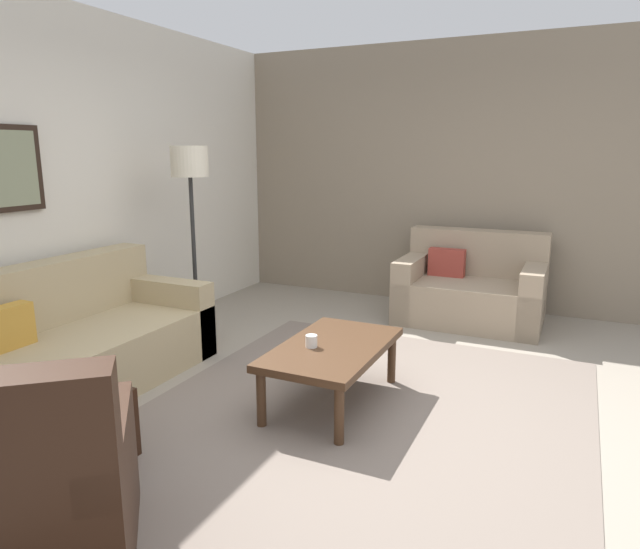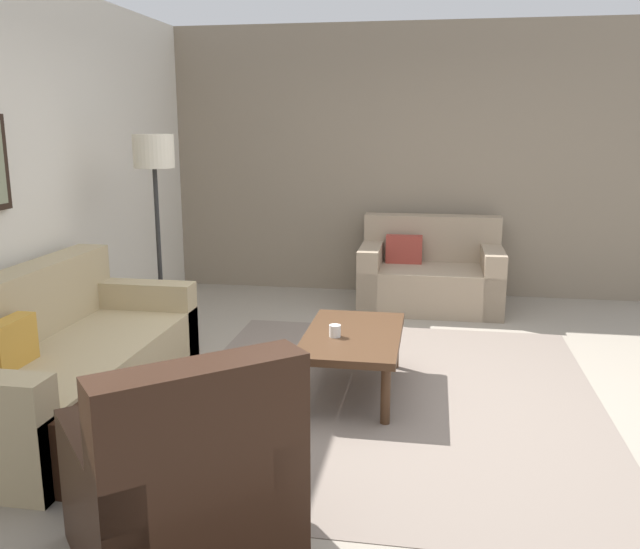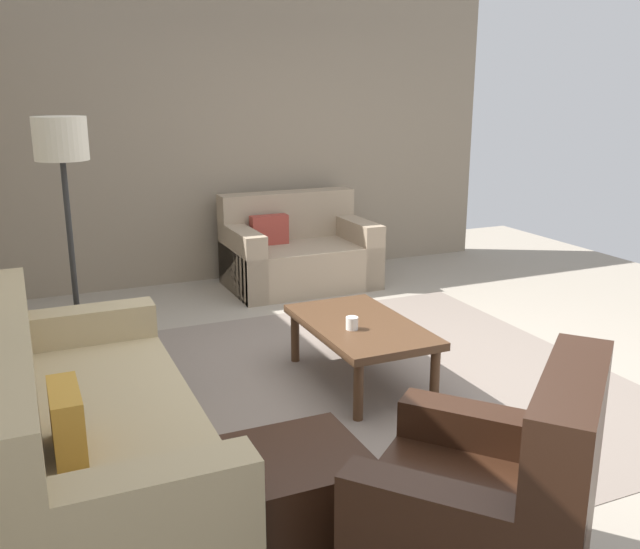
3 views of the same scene
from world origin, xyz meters
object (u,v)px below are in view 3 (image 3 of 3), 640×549
coffee_table (360,330)px  cup (352,323)px  armchair_leather (495,524)px  ottoman (298,494)px  lamp_standing (63,167)px  couch_loveseat (296,254)px  couch_main (72,439)px

coffee_table → cup: cup is taller
armchair_leather → ottoman: bearing=40.5°
cup → lamp_standing: bearing=62.0°
couch_loveseat → lamp_standing: lamp_standing is taller
cup → lamp_standing: 2.01m
armchair_leather → lamp_standing: 3.16m
armchair_leather → lamp_standing: (2.70, 1.22, 1.10)m
lamp_standing → coffee_table: bearing=-113.6°
armchair_leather → cup: bearing=-10.1°
ottoman → coffee_table: coffee_table is taller
couch_main → lamp_standing: bearing=-6.7°
couch_main → armchair_leather: 1.92m
couch_main → coffee_table: size_ratio=1.95×
ottoman → lamp_standing: (2.07, 0.69, 1.21)m
couch_loveseat → ottoman: bearing=158.2°
coffee_table → lamp_standing: lamp_standing is taller
couch_main → armchair_leather: armchair_leather is taller
ottoman → couch_main: bearing=50.3°
couch_main → couch_loveseat: same height
couch_main → ottoman: couch_main is taller
couch_loveseat → ottoman: 3.97m
lamp_standing → couch_loveseat: bearing=-53.3°
armchair_leather → ottoman: 0.83m
armchair_leather → lamp_standing: lamp_standing is taller
couch_loveseat → coffee_table: size_ratio=1.25×
coffee_table → cup: bearing=132.0°
ottoman → cup: bearing=-35.0°
couch_loveseat → coffee_table: (-2.34, 0.50, 0.06)m
armchair_leather → cup: armchair_leather is taller
lamp_standing → armchair_leather: bearing=-155.6°
couch_loveseat → lamp_standing: size_ratio=0.80×
armchair_leather → cup: (1.87, -0.34, 0.14)m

